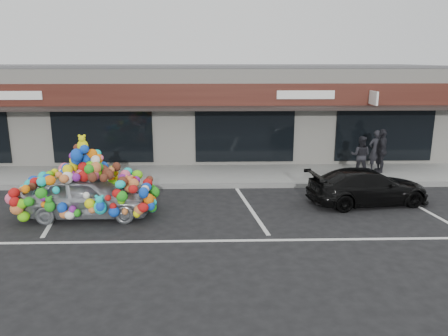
{
  "coord_description": "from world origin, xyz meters",
  "views": [
    {
      "loc": [
        1.61,
        -12.82,
        4.59
      ],
      "look_at": [
        2.0,
        1.4,
        1.03
      ],
      "focal_mm": 35.0,
      "sensor_mm": 36.0,
      "label": 1
    }
  ],
  "objects_px": {
    "black_sedan": "(368,187)",
    "pedestrian_c": "(382,151)",
    "toy_car": "(86,190)",
    "pedestrian_b": "(361,155)",
    "pedestrian_a": "(375,151)"
  },
  "relations": [
    {
      "from": "pedestrian_c",
      "to": "pedestrian_a",
      "type": "bearing_deg",
      "value": -113.23
    },
    {
      "from": "toy_car",
      "to": "black_sedan",
      "type": "height_order",
      "value": "toy_car"
    },
    {
      "from": "toy_car",
      "to": "black_sedan",
      "type": "relative_size",
      "value": 1.03
    },
    {
      "from": "pedestrian_b",
      "to": "pedestrian_c",
      "type": "xyz_separation_m",
      "value": [
        0.97,
        0.39,
        0.11
      ]
    },
    {
      "from": "black_sedan",
      "to": "pedestrian_c",
      "type": "height_order",
      "value": "pedestrian_c"
    },
    {
      "from": "toy_car",
      "to": "pedestrian_c",
      "type": "relative_size",
      "value": 2.32
    },
    {
      "from": "black_sedan",
      "to": "toy_car",
      "type": "bearing_deg",
      "value": 87.22
    },
    {
      "from": "black_sedan",
      "to": "pedestrian_b",
      "type": "height_order",
      "value": "pedestrian_b"
    },
    {
      "from": "pedestrian_a",
      "to": "pedestrian_b",
      "type": "bearing_deg",
      "value": 24.03
    },
    {
      "from": "black_sedan",
      "to": "pedestrian_b",
      "type": "distance_m",
      "value": 3.21
    },
    {
      "from": "toy_car",
      "to": "pedestrian_b",
      "type": "bearing_deg",
      "value": -67.52
    },
    {
      "from": "toy_car",
      "to": "pedestrian_a",
      "type": "distance_m",
      "value": 11.32
    },
    {
      "from": "pedestrian_c",
      "to": "toy_car",
      "type": "bearing_deg",
      "value": -48.02
    },
    {
      "from": "toy_car",
      "to": "black_sedan",
      "type": "bearing_deg",
      "value": -84.31
    },
    {
      "from": "toy_car",
      "to": "pedestrian_a",
      "type": "bearing_deg",
      "value": -66.49
    }
  ]
}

